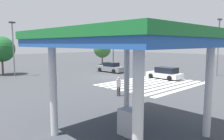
{
  "coord_description": "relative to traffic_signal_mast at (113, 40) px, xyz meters",
  "views": [
    {
      "loc": [
        -20.13,
        -20.97,
        4.5
      ],
      "look_at": [
        0.0,
        0.0,
        0.96
      ],
      "focal_mm": 35.0,
      "sensor_mm": 36.0,
      "label": 1
    }
  ],
  "objects": [
    {
      "name": "tree_corner_b",
      "position": [
        4.97,
        8.45,
        -1.69
      ],
      "size": [
        3.7,
        3.7,
        5.18
      ],
      "color": "brown",
      "rests_on": "ground_plane"
    },
    {
      "name": "pedestrian",
      "position": [
        -12.72,
        -13.83,
        -4.09
      ],
      "size": [
        0.42,
        0.4,
        1.66
      ],
      "rotation": [
        0.0,
        0.0,
        0.86
      ],
      "color": "#38383D",
      "rests_on": "ground_plane"
    },
    {
      "name": "ground_plane",
      "position": [
        -5.73,
        -5.73,
        -5.02
      ],
      "size": [
        146.91,
        146.91,
        0.0
      ],
      "primitive_type": "plane",
      "color": "#3D3F44"
    },
    {
      "name": "tree_corner_a",
      "position": [
        -15.58,
        6.84,
        -1.32
      ],
      "size": [
        3.66,
        3.66,
        5.54
      ],
      "color": "brown",
      "rests_on": "ground_plane"
    },
    {
      "name": "car_0",
      "position": [
        -2.25,
        -1.8,
        -4.32
      ],
      "size": [
        2.18,
        4.97,
        1.53
      ],
      "rotation": [
        0.0,
        0.0,
        1.62
      ],
      "color": "gray",
      "rests_on": "ground_plane"
    },
    {
      "name": "crosswalk_markings",
      "position": [
        -5.73,
        -12.39,
        -5.01
      ],
      "size": [
        10.85,
        8.2,
        0.01
      ],
      "rotation": [
        0.0,
        0.0,
        1.57
      ],
      "color": "silver",
      "rests_on": "ground_plane"
    },
    {
      "name": "street_light_pole_b",
      "position": [
        5.8,
        -14.99,
        -0.29
      ],
      "size": [
        0.8,
        0.36,
        7.87
      ],
      "color": "slate",
      "rests_on": "ground_plane"
    },
    {
      "name": "street_light_pole_a",
      "position": [
        -14.88,
        4.21,
        -0.52
      ],
      "size": [
        0.8,
        0.36,
        7.42
      ],
      "color": "slate",
      "rests_on": "ground_plane"
    },
    {
      "name": "traffic_signal_mast",
      "position": [
        0.0,
        0.0,
        0.0
      ],
      "size": [
        5.47,
        5.47,
        6.71
      ],
      "rotation": [
        0.0,
        0.0,
        -2.36
      ],
      "color": "#47474C",
      "rests_on": "ground_plane"
    },
    {
      "name": "car_2",
      "position": [
        -1.75,
        -11.42,
        -4.31
      ],
      "size": [
        2.16,
        4.49,
        1.51
      ],
      "rotation": [
        0.0,
        0.0,
        1.56
      ],
      "color": "silver",
      "rests_on": "ground_plane"
    },
    {
      "name": "gas_station_canopy",
      "position": [
        -18.09,
        -19.88,
        -0.53
      ],
      "size": [
        7.7,
        7.7,
        5.06
      ],
      "color": "#23519E",
      "rests_on": "ground_plane"
    }
  ]
}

